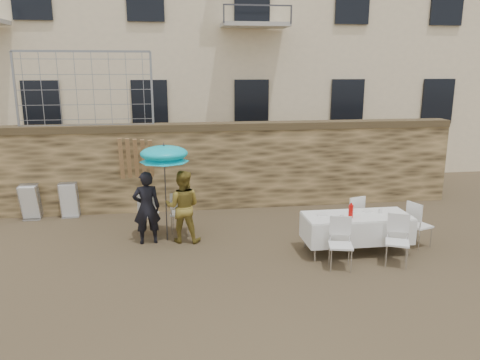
{
  "coord_description": "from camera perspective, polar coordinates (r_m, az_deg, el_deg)",
  "views": [
    {
      "loc": [
        -0.92,
        -6.94,
        3.64
      ],
      "look_at": [
        0.4,
        2.2,
        1.4
      ],
      "focal_mm": 35.0,
      "sensor_mm": 36.0,
      "label": 1
    }
  ],
  "objects": [
    {
      "name": "ground",
      "position": [
        7.89,
        -0.61,
        -13.84
      ],
      "size": [
        80.0,
        80.0,
        0.0
      ],
      "primitive_type": "plane",
      "color": "brown",
      "rests_on": "ground"
    },
    {
      "name": "stone_wall",
      "position": [
        12.24,
        -3.73,
        1.63
      ],
      "size": [
        13.0,
        0.5,
        2.2
      ],
      "primitive_type": "cube",
      "color": "olive",
      "rests_on": "ground"
    },
    {
      "name": "chain_link_fence",
      "position": [
        12.13,
        -18.39,
        10.41
      ],
      "size": [
        3.2,
        0.06,
        1.8
      ],
      "primitive_type": null,
      "color": "gray",
      "rests_on": "stone_wall"
    },
    {
      "name": "man_suit",
      "position": [
        9.96,
        -11.31,
        -3.34
      ],
      "size": [
        0.61,
        0.44,
        1.55
      ],
      "primitive_type": "imported",
      "rotation": [
        0.0,
        0.0,
        3.27
      ],
      "color": "black",
      "rests_on": "ground"
    },
    {
      "name": "woman_dress",
      "position": [
        9.95,
        -6.99,
        -3.22
      ],
      "size": [
        0.86,
        0.73,
        1.55
      ],
      "primitive_type": "imported",
      "rotation": [
        0.0,
        0.0,
        2.93
      ],
      "color": "#B49737",
      "rests_on": "ground"
    },
    {
      "name": "umbrella",
      "position": [
        9.79,
        -9.23,
        2.84
      ],
      "size": [
        1.03,
        1.03,
        1.95
      ],
      "color": "#3F3F44",
      "rests_on": "ground"
    },
    {
      "name": "couple_chair_left",
      "position": [
        10.57,
        -11.09,
        -4.02
      ],
      "size": [
        0.53,
        0.53,
        0.96
      ],
      "primitive_type": null,
      "rotation": [
        0.0,
        0.0,
        3.04
      ],
      "color": "white",
      "rests_on": "ground"
    },
    {
      "name": "couple_chair_right",
      "position": [
        10.56,
        -7.29,
        -3.89
      ],
      "size": [
        0.53,
        0.53,
        0.96
      ],
      "primitive_type": null,
      "rotation": [
        0.0,
        0.0,
        3.04
      ],
      "color": "white",
      "rests_on": "ground"
    },
    {
      "name": "banquet_table",
      "position": [
        9.61,
        14.09,
        -4.41
      ],
      "size": [
        2.1,
        0.85,
        0.78
      ],
      "color": "white",
      "rests_on": "ground"
    },
    {
      "name": "soda_bottle",
      "position": [
        9.35,
        13.36,
        -3.74
      ],
      "size": [
        0.09,
        0.09,
        0.26
      ],
      "primitive_type": "cylinder",
      "color": "red",
      "rests_on": "banquet_table"
    },
    {
      "name": "table_chair_front_left",
      "position": [
        8.83,
        12.18,
        -7.67
      ],
      "size": [
        0.58,
        0.58,
        0.96
      ],
      "primitive_type": null,
      "rotation": [
        0.0,
        0.0,
        -0.23
      ],
      "color": "white",
      "rests_on": "ground"
    },
    {
      "name": "table_chair_front_right",
      "position": [
        9.25,
        18.64,
        -7.08
      ],
      "size": [
        0.64,
        0.64,
        0.96
      ],
      "primitive_type": null,
      "rotation": [
        0.0,
        0.0,
        -0.44
      ],
      "color": "white",
      "rests_on": "ground"
    },
    {
      "name": "table_chair_back",
      "position": [
        10.47,
        13.39,
        -4.32
      ],
      "size": [
        0.6,
        0.6,
        0.96
      ],
      "primitive_type": null,
      "rotation": [
        0.0,
        0.0,
        3.44
      ],
      "color": "white",
      "rests_on": "ground"
    },
    {
      "name": "table_chair_side",
      "position": [
        10.37,
        21.01,
        -5.04
      ],
      "size": [
        0.61,
        0.61,
        0.96
      ],
      "primitive_type": null,
      "rotation": [
        0.0,
        0.0,
        1.9
      ],
      "color": "white",
      "rests_on": "ground"
    },
    {
      "name": "chair_stack_left",
      "position": [
        12.53,
        -24.04,
        -2.28
      ],
      "size": [
        0.46,
        0.4,
        0.92
      ],
      "primitive_type": null,
      "color": "white",
      "rests_on": "ground"
    },
    {
      "name": "chair_stack_right",
      "position": [
        12.31,
        -20.01,
        -2.18
      ],
      "size": [
        0.46,
        0.32,
        0.92
      ],
      "primitive_type": null,
      "color": "white",
      "rests_on": "ground"
    },
    {
      "name": "wood_planks",
      "position": [
        12.02,
        -12.68,
        0.61
      ],
      "size": [
        0.7,
        0.2,
        2.0
      ],
      "primitive_type": null,
      "color": "#A37749",
      "rests_on": "ground"
    }
  ]
}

